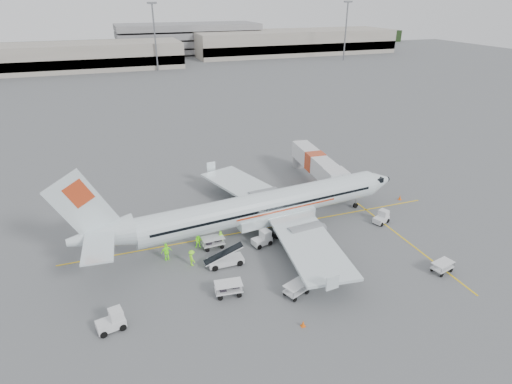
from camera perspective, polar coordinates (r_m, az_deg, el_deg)
The scene contains 26 objects.
ground at distance 49.61m, azimuth 0.79°, elevation -4.90°, with size 360.00×360.00×0.00m, color #56595B.
stripe_lead at distance 49.60m, azimuth 0.79°, elevation -4.90°, with size 44.00×0.20×0.01m, color yellow.
stripe_cross at distance 50.05m, azimuth 19.45°, elevation -6.19°, with size 0.20×20.00×0.01m, color yellow.
terminal_west at distance 173.21m, azimuth -29.06°, elevation 15.25°, with size 110.00×22.00×9.00m, color gray, non-canonical shape.
terminal_east at distance 204.88m, azimuth 5.09°, elevation 19.29°, with size 90.00×26.00×10.00m, color gray, non-canonical shape.
parking_garage at distance 205.02m, azimuth -9.02°, elevation 19.67°, with size 62.00×24.00×14.00m, color slate, non-canonical shape.
treeline at distance 216.87m, azimuth -16.61°, elevation 18.20°, with size 300.00×3.00×6.00m, color black, non-canonical shape.
mast_center at distance 160.12m, azimuth -13.31°, elevation 19.39°, with size 3.20×1.20×22.00m, color slate, non-canonical shape.
mast_east at distance 185.23m, azimuth 11.86°, elevation 20.18°, with size 3.20×1.20×22.00m, color slate, non-canonical shape.
aircraft at distance 46.98m, azimuth 1.20°, elevation 0.51°, with size 38.14×29.89×10.51m, color silver, non-canonical shape.
jet_bridge at distance 61.54m, azimuth 7.86°, elevation 3.23°, with size 3.10×16.53×4.34m, color silver, non-canonical shape.
belt_loader at distance 42.88m, azimuth -4.12°, elevation -8.19°, with size 4.75×1.78×2.57m, color silver, non-canonical shape.
tug_fore at distance 52.55m, azimuth 16.36°, elevation -3.25°, with size 1.96×1.12×1.52m, color silver, non-canonical shape.
tug_mid at distance 46.17m, azimuth 0.77°, elevation -6.20°, with size 2.08×1.19×1.60m, color silver, non-canonical shape.
tug_aft at distance 37.62m, azimuth -18.84°, elevation -15.95°, with size 2.22×1.27×1.72m, color silver, non-canonical shape.
cart_loaded_a at distance 39.37m, azimuth -3.69°, elevation -12.74°, with size 2.45×1.45×1.28m, color silver, non-canonical shape.
cart_loaded_b at distance 46.05m, azimuth -5.75°, elevation -6.71°, with size 2.34×1.39×1.22m, color silver, non-canonical shape.
cart_empty_a at distance 39.46m, azimuth 5.41°, elevation -12.77°, with size 2.31×1.37×1.21m, color silver, non-canonical shape.
cart_empty_b at distance 45.90m, azimuth 23.58°, elevation -9.14°, with size 2.11×1.25×1.10m, color silver, non-canonical shape.
cone_nose at distance 59.37m, azimuth 18.65°, elevation -0.69°, with size 0.39×0.39×0.64m, color #EE5C0E.
cone_port at distance 65.46m, azimuth -5.46°, elevation 2.92°, with size 0.34×0.34×0.56m, color #EE5C0E.
cone_stbd at distance 36.58m, azimuth 6.30°, elevation -17.02°, with size 0.36×0.36×0.59m, color #EE5C0E.
crew_a at distance 46.33m, azimuth -4.69°, elevation -6.15°, with size 0.60×0.39×1.64m, color #8AFE1F.
crew_b at distance 46.10m, azimuth -7.67°, elevation -6.47°, with size 0.81×0.63×1.66m, color #8AFE1F.
crew_c at distance 43.39m, azimuth -8.54°, elevation -8.68°, with size 1.11×0.64×1.71m, color #8AFE1F.
crew_d at distance 44.56m, azimuth -11.83°, elevation -7.82°, with size 1.12×0.47×1.91m, color #8AFE1F.
Camera 1 is at (-15.29, -40.25, 24.64)m, focal length 30.00 mm.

